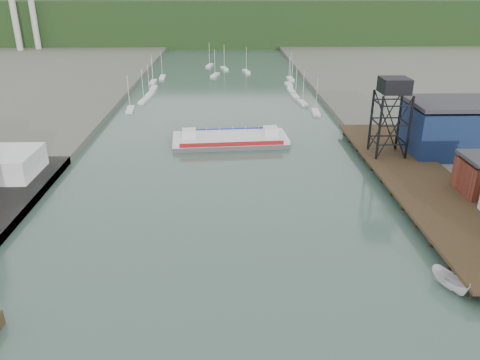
{
  "coord_description": "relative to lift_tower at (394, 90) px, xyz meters",
  "views": [
    {
      "loc": [
        1.33,
        -34.27,
        35.64
      ],
      "look_at": [
        3.56,
        40.3,
        4.0
      ],
      "focal_mm": 35.0,
      "sensor_mm": 36.0,
      "label": 1
    }
  ],
  "objects": [
    {
      "name": "east_pier",
      "position": [
        2.0,
        -13.0,
        -13.75
      ],
      "size": [
        14.0,
        70.0,
        2.45
      ],
      "color": "black",
      "rests_on": "ground"
    },
    {
      "name": "lift_tower",
      "position": [
        0.0,
        0.0,
        0.0
      ],
      "size": [
        6.5,
        6.5,
        16.0
      ],
      "color": "black",
      "rests_on": "east_pier"
    },
    {
      "name": "blue_shed",
      "position": [
        15.0,
        2.0,
        -8.59
      ],
      "size": [
        20.5,
        14.5,
        11.3
      ],
      "color": "#0D193C",
      "rests_on": "east_land"
    },
    {
      "name": "marina_sailboats",
      "position": [
        -34.92,
        80.46,
        -15.3
      ],
      "size": [
        57.71,
        92.65,
        0.9
      ],
      "color": "silver",
      "rests_on": "ground"
    },
    {
      "name": "distant_hills",
      "position": [
        -38.98,
        243.35,
        -5.27
      ],
      "size": [
        500.0,
        120.0,
        80.0
      ],
      "color": "black",
      "rests_on": "ground"
    },
    {
      "name": "chain_ferry",
      "position": [
        -32.85,
        14.0,
        -14.53
      ],
      "size": [
        27.71,
        12.78,
        3.89
      ],
      "rotation": [
        0.0,
        0.0,
        0.07
      ],
      "color": "#4C4C4E",
      "rests_on": "ground"
    },
    {
      "name": "motorboat",
      "position": [
        -5.94,
        -44.29,
        -14.52
      ],
      "size": [
        4.08,
        6.25,
        2.26
      ],
      "primitive_type": "imported",
      "rotation": [
        0.0,
        0.0,
        0.35
      ],
      "color": "silver",
      "rests_on": "ground"
    }
  ]
}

